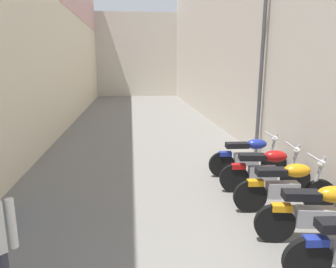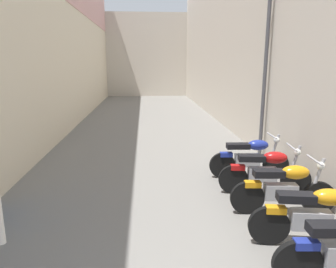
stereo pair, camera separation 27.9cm
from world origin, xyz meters
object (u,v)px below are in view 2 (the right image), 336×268
Objects in this scene: motorcycle_sixth at (265,171)px; street_lamp at (263,57)px; motorcycle_seventh at (250,157)px; motorcycle_fifth at (284,187)px; motorcycle_fourth at (315,215)px.

street_lamp is at bearing 73.79° from motorcycle_sixth.
motorcycle_sixth is at bearing -90.00° from motorcycle_seventh.
motorcycle_fifth is 1.00× the size of motorcycle_seventh.
motorcycle_fifth is at bearing -102.07° from street_lamp.
motorcycle_sixth is 0.39× the size of street_lamp.
motorcycle_sixth is 0.95m from motorcycle_seventh.
motorcycle_sixth is (-0.00, 0.87, 0.00)m from motorcycle_fifth.
motorcycle_fourth is 0.39× the size of street_lamp.
street_lamp is at bearing 64.40° from motorcycle_seventh.
motorcycle_seventh is at bearing -115.60° from street_lamp.
motorcycle_fourth and motorcycle_seventh have the same top height.
motorcycle_seventh is at bearing 90.00° from motorcycle_sixth.
street_lamp is (0.70, 1.46, 2.26)m from motorcycle_seventh.
street_lamp is at bearing 80.72° from motorcycle_fourth.
motorcycle_seventh is 0.39× the size of street_lamp.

